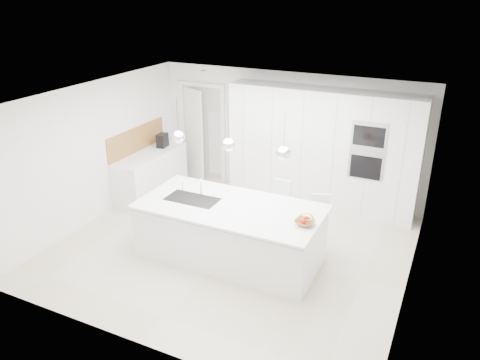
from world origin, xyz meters
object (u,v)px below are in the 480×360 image
at_px(island_base, 229,234).
at_px(bar_stool_right, 317,225).
at_px(bar_stool_left, 279,210).
at_px(fruit_bowl, 305,222).
at_px(espresso_machine, 162,140).

relative_size(island_base, bar_stool_right, 2.91).
relative_size(bar_stool_left, bar_stool_right, 1.05).
distance_m(fruit_bowl, bar_stool_right, 0.96).
bearing_deg(bar_stool_left, fruit_bowl, -49.06).
distance_m(espresso_machine, bar_stool_left, 3.18).
distance_m(island_base, espresso_machine, 3.25).
xyz_separation_m(fruit_bowl, espresso_machine, (-3.75, 1.99, 0.11)).
relative_size(espresso_machine, bar_stool_left, 0.28).
xyz_separation_m(island_base, espresso_machine, (-2.53, 1.94, 0.61)).
bearing_deg(espresso_machine, bar_stool_left, -25.12).
height_order(fruit_bowl, bar_stool_right, fruit_bowl).
relative_size(fruit_bowl, espresso_machine, 0.98).
height_order(island_base, espresso_machine, espresso_machine).
bearing_deg(island_base, espresso_machine, 142.47).
xyz_separation_m(bar_stool_left, bar_stool_right, (0.72, -0.18, -0.02)).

